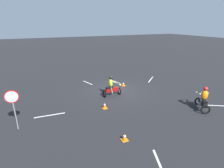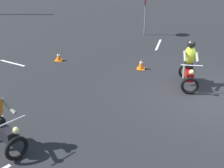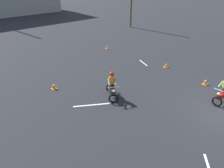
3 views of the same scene
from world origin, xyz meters
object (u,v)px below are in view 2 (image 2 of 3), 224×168
(motorcycle_rider_foreground, at_px, (189,66))
(traffic_cone_far_right, at_px, (141,64))
(traffic_cone_near_right, at_px, (59,57))
(stop_sign, at_px, (145,5))

(motorcycle_rider_foreground, xyz_separation_m, traffic_cone_far_right, (1.32, 1.76, -0.52))
(motorcycle_rider_foreground, bearing_deg, traffic_cone_near_right, -20.01)
(traffic_cone_near_right, bearing_deg, stop_sign, -33.96)
(stop_sign, xyz_separation_m, traffic_cone_far_right, (-5.27, -0.30, -1.43))
(traffic_cone_far_right, bearing_deg, motorcycle_rider_foreground, -126.87)
(traffic_cone_far_right, bearing_deg, stop_sign, 3.22)
(motorcycle_rider_foreground, relative_size, traffic_cone_far_right, 3.98)
(traffic_cone_near_right, distance_m, traffic_cone_far_right, 3.60)
(traffic_cone_near_right, bearing_deg, motorcycle_rider_foreground, -107.83)
(traffic_cone_near_right, bearing_deg, traffic_cone_far_right, -96.33)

